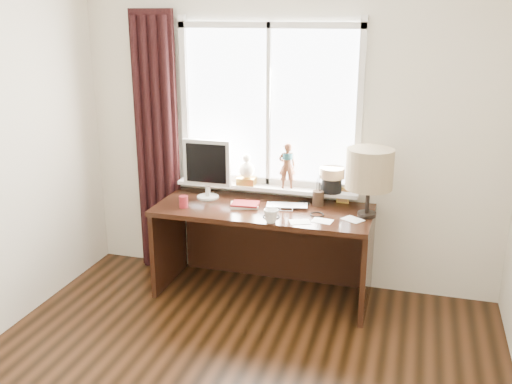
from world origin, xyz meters
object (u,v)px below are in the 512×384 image
(laptop, at_px, (287,206))
(desk, at_px, (266,232))
(red_cup, at_px, (184,202))
(mug, at_px, (271,215))
(monitor, at_px, (207,165))
(table_lamp, at_px, (369,170))

(laptop, relative_size, desk, 0.19)
(red_cup, bearing_deg, mug, -10.31)
(desk, bearing_deg, monitor, 178.06)
(mug, xyz_separation_m, desk, (-0.14, 0.40, -0.30))
(mug, distance_m, table_lamp, 0.80)
(desk, bearing_deg, table_lamp, -4.61)
(laptop, xyz_separation_m, mug, (-0.04, -0.36, 0.04))
(red_cup, distance_m, table_lamp, 1.45)
(desk, height_order, table_lamp, table_lamp)
(red_cup, bearing_deg, laptop, 15.80)
(laptop, bearing_deg, red_cup, -174.66)
(table_lamp, bearing_deg, monitor, 176.43)
(laptop, bearing_deg, table_lamp, -12.88)
(monitor, xyz_separation_m, table_lamp, (1.31, -0.08, 0.09))
(desk, distance_m, table_lamp, 1.01)
(laptop, relative_size, mug, 2.95)
(table_lamp, bearing_deg, desk, 175.39)
(desk, height_order, monitor, monitor)
(monitor, height_order, table_lamp, table_lamp)
(laptop, xyz_separation_m, monitor, (-0.69, 0.06, 0.27))
(monitor, bearing_deg, table_lamp, -3.57)
(table_lamp, bearing_deg, red_cup, -172.05)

